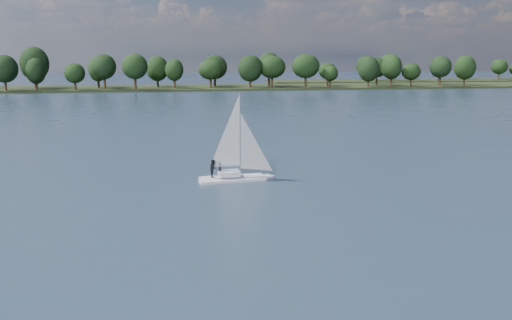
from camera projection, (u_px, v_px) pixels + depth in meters
The scene contains 5 objects.
ground at pixel (192, 117), 125.86m from camera, with size 700.00×700.00×0.00m, color #233342.
far_shore at pixel (174, 89), 234.35m from camera, with size 660.00×40.00×1.50m, color black.
far_shore_back at pixel (469, 81), 308.35m from camera, with size 220.00×30.00×1.40m, color black.
sailboat at pixel (233, 156), 60.45m from camera, with size 7.68×2.89×9.87m.
treeline at pixel (157, 69), 227.61m from camera, with size 562.64×73.76×18.86m.
Camera 1 is at (-7.95, -26.09, 13.17)m, focal length 40.00 mm.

